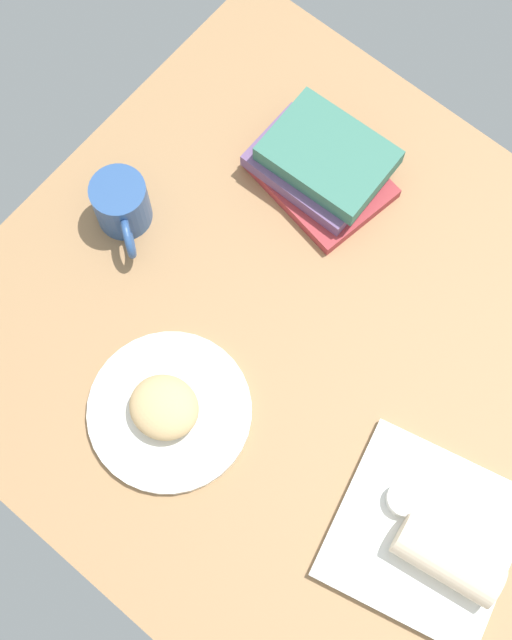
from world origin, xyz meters
TOP-DOWN VIEW (x-y plane):
  - dining_table at (0.00, 0.00)cm, footprint 110.00×90.00cm
  - round_plate at (-15.60, -20.63)cm, footprint 23.43×23.43cm
  - scone_pastry at (-15.91, -21.02)cm, footprint 11.05×10.39cm
  - square_plate at (22.35, -11.29)cm, footprint 28.44×28.44cm
  - sauce_cup at (17.31, -9.61)cm, footprint 4.76×4.76cm
  - breakfast_wrap at (26.39, -12.63)cm, footprint 14.99×7.92cm
  - book_stack at (-22.33, 22.24)cm, footprint 22.39×18.38cm
  - coffee_mug at (-40.97, -2.18)cm, footprint 11.74×10.06cm

SIDE VIEW (x-z plane):
  - dining_table at x=0.00cm, z-range 0.00..4.00cm
  - round_plate at x=-15.60cm, z-range 4.00..5.40cm
  - square_plate at x=22.35cm, z-range 4.00..5.60cm
  - sauce_cup at x=17.31cm, z-range 5.69..8.03cm
  - scone_pastry at x=-15.91cm, z-range 5.40..10.07cm
  - book_stack at x=-22.33cm, z-range 3.83..11.74cm
  - breakfast_wrap at x=26.39cm, z-range 5.60..11.39cm
  - coffee_mug at x=-40.97cm, z-range 4.10..13.04cm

